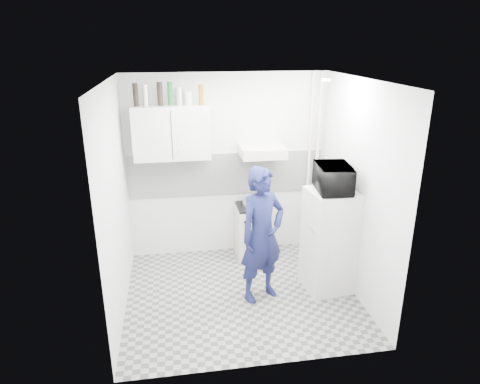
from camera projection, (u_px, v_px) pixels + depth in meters
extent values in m
plane|color=gray|center=(241.00, 294.00, 5.33)|extent=(2.80, 2.80, 0.00)
plane|color=white|center=(241.00, 80.00, 4.46)|extent=(2.80, 2.80, 0.00)
plane|color=silver|center=(227.00, 167.00, 6.06)|extent=(2.80, 0.00, 2.80)
plane|color=silver|center=(115.00, 204.00, 4.68)|extent=(0.00, 2.60, 2.60)
plane|color=silver|center=(357.00, 190.00, 5.11)|extent=(0.00, 2.60, 2.60)
imported|color=#151942|center=(262.00, 235.00, 5.03)|extent=(0.72, 0.61, 1.66)
cube|color=beige|center=(252.00, 232.00, 6.19)|extent=(0.47, 0.47, 0.75)
cube|color=white|center=(329.00, 241.00, 5.28)|extent=(0.60, 0.60, 1.31)
cube|color=black|center=(253.00, 207.00, 6.05)|extent=(0.45, 0.45, 0.03)
cylinder|color=silver|center=(249.00, 203.00, 6.02)|extent=(0.18, 0.18, 0.10)
imported|color=black|center=(334.00, 178.00, 5.01)|extent=(0.61, 0.44, 0.31)
cylinder|color=black|center=(136.00, 95.00, 5.37)|extent=(0.07, 0.07, 0.29)
cylinder|color=silver|center=(145.00, 95.00, 5.39)|extent=(0.07, 0.07, 0.27)
cylinder|color=black|center=(160.00, 94.00, 5.41)|extent=(0.07, 0.07, 0.30)
cylinder|color=#144C1E|center=(170.00, 94.00, 5.43)|extent=(0.07, 0.07, 0.30)
cylinder|color=silver|center=(179.00, 96.00, 5.46)|extent=(0.09, 0.09, 0.23)
cylinder|color=#B2B7BC|center=(189.00, 98.00, 5.48)|extent=(0.09, 0.09, 0.18)
cylinder|color=brown|center=(201.00, 95.00, 5.49)|extent=(0.06, 0.06, 0.26)
cube|color=white|center=(172.00, 132.00, 5.60)|extent=(1.00, 0.35, 0.70)
cube|color=beige|center=(262.00, 151.00, 5.80)|extent=(0.60, 0.50, 0.14)
cube|color=white|center=(227.00, 174.00, 6.08)|extent=(2.74, 0.03, 0.60)
cylinder|color=beige|center=(317.00, 164.00, 6.18)|extent=(0.05, 0.05, 2.60)
cylinder|color=beige|center=(309.00, 164.00, 6.16)|extent=(0.04, 0.04, 2.60)
cylinder|color=white|center=(326.00, 80.00, 4.80)|extent=(0.10, 0.10, 0.02)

